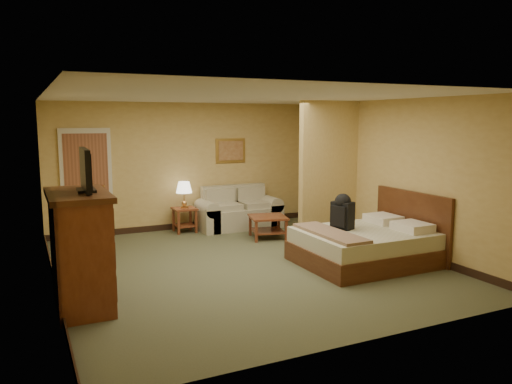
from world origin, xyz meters
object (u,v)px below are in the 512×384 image
coffee_table (268,222)px  loveseat (238,214)px  bed (368,245)px  dresser (80,249)px

coffee_table → loveseat: bearing=96.7°
loveseat → bed: (0.80, -3.29, 0.01)m
loveseat → coffee_table: (0.13, -1.12, 0.03)m
loveseat → coffee_table: bearing=-83.3°
dresser → bed: size_ratio=0.71×
coffee_table → bed: 2.28m
coffee_table → dresser: dresser is taller
coffee_table → dresser: 4.24m
loveseat → bed: size_ratio=0.87×
coffee_table → dresser: bearing=-149.1°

